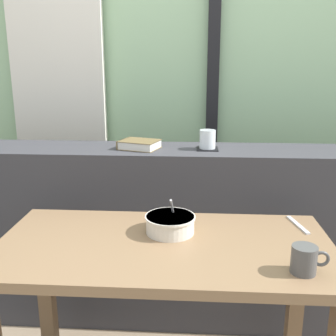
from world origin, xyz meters
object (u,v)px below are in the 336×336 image
Objects in this scene: breakfast_table at (164,273)px; juice_glass at (207,140)px; soup_bowl at (170,224)px; closed_book at (139,144)px; ceramic_mug at (305,260)px; coaster_square at (207,149)px; fork_utensil at (298,225)px.

breakfast_table is 13.46× the size of juice_glass.
soup_bowl reaches higher than breakfast_table.
closed_book is (-0.32, -0.01, -0.02)m from juice_glass.
juice_glass reaches higher than breakfast_table.
soup_bowl is at bearing 147.67° from ceramic_mug.
ceramic_mug is (0.27, -0.76, -0.17)m from coaster_square.
breakfast_table is 6.33× the size of soup_bowl.
juice_glass is at bearing 109.50° from ceramic_mug.
juice_glass reaches higher than ceramic_mug.
coaster_square reaches higher than ceramic_mug.
ceramic_mug is (0.41, -0.26, 0.01)m from soup_bowl.
juice_glass is 0.83m from ceramic_mug.
coaster_square is 0.82m from ceramic_mug.
coaster_square reaches higher than fork_utensil.
juice_glass is at bearing 73.59° from soup_bowl.
closed_book is 0.97m from ceramic_mug.
closed_book is (-0.32, -0.01, 0.02)m from coaster_square.
fork_utensil is (0.48, 0.09, -0.03)m from soup_bowl.
coaster_square is at bearing 0.94° from closed_book.
juice_glass is 0.32m from closed_book.
closed_book is at bearing 105.63° from breakfast_table.
breakfast_table is 11.70× the size of coaster_square.
breakfast_table is 5.57× the size of closed_book.
soup_bowl is 0.49m from fork_utensil.
closed_book reaches higher than coaster_square.
coaster_square is at bearing 74.60° from breakfast_table.
fork_utensil is at bearing 11.03° from soup_bowl.
ceramic_mug reaches higher than fork_utensil.
fork_utensil is at bearing -30.85° from closed_book.
soup_bowl is (-0.15, -0.50, -0.22)m from juice_glass.
ceramic_mug is at bearing -32.33° from soup_bowl.
ceramic_mug is (-0.07, -0.36, 0.04)m from fork_utensil.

